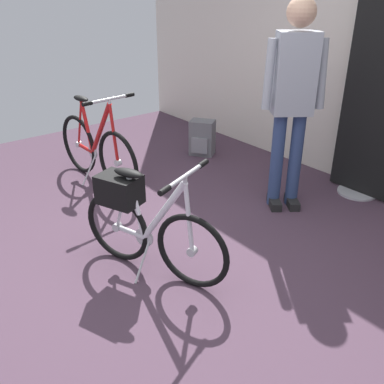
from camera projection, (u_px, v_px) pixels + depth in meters
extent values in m
plane|color=#473342|center=(161.00, 280.00, 2.87)|extent=(6.90, 6.90, 0.00)
cylinder|color=#B7B7BC|center=(357.00, 192.00, 4.05)|extent=(0.36, 0.36, 0.02)
cube|color=black|center=(375.00, 100.00, 3.65)|extent=(0.60, 0.02, 1.75)
torus|color=black|center=(192.00, 251.00, 2.71)|extent=(0.51, 0.23, 0.53)
cylinder|color=#B7B7BC|center=(192.00, 251.00, 2.71)|extent=(0.07, 0.07, 0.06)
torus|color=black|center=(117.00, 227.00, 2.98)|extent=(0.51, 0.23, 0.53)
cylinder|color=#B7B7BC|center=(117.00, 227.00, 2.98)|extent=(0.07, 0.07, 0.06)
cylinder|color=silver|center=(131.00, 232.00, 2.93)|extent=(0.23, 0.12, 0.05)
cylinder|color=silver|center=(163.00, 212.00, 2.70)|extent=(0.35, 0.17, 0.51)
cylinder|color=silver|center=(137.00, 207.00, 2.81)|extent=(0.14, 0.08, 0.44)
cylinder|color=silver|center=(131.00, 232.00, 2.93)|extent=(0.23, 0.11, 0.04)
cylinder|color=silver|center=(189.00, 218.00, 2.62)|extent=(0.08, 0.05, 0.48)
cylinder|color=silver|center=(123.00, 202.00, 2.86)|extent=(0.15, 0.08, 0.43)
ellipsoid|color=black|center=(128.00, 173.00, 2.73)|extent=(0.24, 0.16, 0.05)
cylinder|color=#B7B7BC|center=(185.00, 179.00, 2.51)|extent=(0.03, 0.03, 0.04)
cylinder|color=#B7B7BC|center=(185.00, 176.00, 2.50)|extent=(0.18, 0.42, 0.03)
cylinder|color=black|center=(165.00, 190.00, 2.33)|extent=(0.07, 0.10, 0.04)
cylinder|color=black|center=(203.00, 164.00, 2.68)|extent=(0.07, 0.10, 0.04)
cylinder|color=#B7B7BC|center=(144.00, 237.00, 2.89)|extent=(0.14, 0.06, 0.14)
cylinder|color=#B7B7BC|center=(142.00, 262.00, 2.86)|extent=(0.08, 0.19, 0.25)
cube|color=black|center=(120.00, 189.00, 2.83)|extent=(0.33, 0.29, 0.20)
torus|color=black|center=(118.00, 163.00, 3.93)|extent=(0.61, 0.09, 0.60)
cylinder|color=#B7B7BC|center=(118.00, 163.00, 3.93)|extent=(0.06, 0.06, 0.06)
torus|color=black|center=(79.00, 144.00, 4.38)|extent=(0.61, 0.09, 0.60)
cylinder|color=#B7B7BC|center=(79.00, 144.00, 4.38)|extent=(0.06, 0.06, 0.06)
cylinder|color=red|center=(86.00, 148.00, 4.30)|extent=(0.27, 0.06, 0.05)
cylinder|color=red|center=(101.00, 130.00, 3.97)|extent=(0.41, 0.08, 0.58)
cylinder|color=red|center=(87.00, 127.00, 4.14)|extent=(0.15, 0.05, 0.51)
cylinder|color=red|center=(86.00, 148.00, 4.30)|extent=(0.27, 0.05, 0.04)
cylinder|color=red|center=(114.00, 134.00, 3.83)|extent=(0.09, 0.04, 0.55)
cylinder|color=red|center=(80.00, 123.00, 4.22)|extent=(0.17, 0.04, 0.49)
ellipsoid|color=black|center=(81.00, 98.00, 4.06)|extent=(0.23, 0.11, 0.05)
cylinder|color=#B7B7BC|center=(109.00, 101.00, 3.72)|extent=(0.03, 0.03, 0.04)
cylinder|color=#B7B7BC|center=(109.00, 99.00, 3.71)|extent=(0.07, 0.44, 0.03)
cylinder|color=black|center=(87.00, 104.00, 3.57)|extent=(0.04, 0.09, 0.04)
cylinder|color=black|center=(129.00, 95.00, 3.85)|extent=(0.04, 0.09, 0.04)
cylinder|color=#B7B7BC|center=(93.00, 152.00, 4.22)|extent=(0.14, 0.03, 0.14)
cylinder|color=#B7B7BC|center=(89.00, 170.00, 4.20)|extent=(0.03, 0.19, 0.28)
cylinder|color=navy|center=(277.00, 161.00, 3.68)|extent=(0.11, 0.11, 0.83)
cube|color=black|center=(274.00, 202.00, 3.80)|extent=(0.25, 0.22, 0.07)
cylinder|color=navy|center=(295.00, 160.00, 3.68)|extent=(0.11, 0.11, 0.83)
cube|color=black|center=(292.00, 202.00, 3.81)|extent=(0.25, 0.22, 0.07)
cube|color=#999EA8|center=(295.00, 74.00, 3.35)|extent=(0.35, 0.38, 0.64)
cylinder|color=#999EA8|center=(269.00, 75.00, 3.33)|extent=(0.10, 0.12, 0.54)
cylinder|color=#999EA8|center=(322.00, 74.00, 3.35)|extent=(0.11, 0.08, 0.54)
sphere|color=tan|center=(302.00, 12.00, 3.15)|extent=(0.23, 0.23, 0.23)
cube|color=slate|center=(202.00, 138.00, 4.88)|extent=(0.33, 0.31, 0.40)
cube|color=gray|center=(199.00, 146.00, 4.81)|extent=(0.17, 0.13, 0.18)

